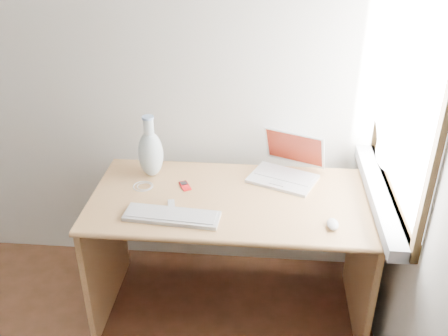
# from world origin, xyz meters

# --- Properties ---
(back_wall) EXTENTS (3.50, 0.04, 2.60)m
(back_wall) POSITION_xyz_m (0.00, 1.75, 1.30)
(back_wall) COLOR silver
(back_wall) RESTS_ON floor
(window) EXTENTS (0.11, 0.99, 1.10)m
(window) POSITION_xyz_m (1.72, 1.30, 1.28)
(window) COLOR white
(window) RESTS_ON right_wall
(desk) EXTENTS (1.37, 0.69, 0.73)m
(desk) POSITION_xyz_m (0.99, 1.38, 0.52)
(desk) COLOR tan
(desk) RESTS_ON floor
(laptop) EXTENTS (0.39, 0.38, 0.22)m
(laptop) POSITION_xyz_m (1.24, 1.54, 0.78)
(laptop) COLOR white
(laptop) RESTS_ON desk
(external_keyboard) EXTENTS (0.45, 0.17, 0.02)m
(external_keyboard) POSITION_xyz_m (0.73, 1.10, 0.74)
(external_keyboard) COLOR silver
(external_keyboard) RESTS_ON desk
(mouse) EXTENTS (0.05, 0.09, 0.03)m
(mouse) POSITION_xyz_m (1.46, 1.09, 0.74)
(mouse) COLOR white
(mouse) RESTS_ON desk
(ipod) EXTENTS (0.08, 0.10, 0.01)m
(ipod) POSITION_xyz_m (0.75, 1.38, 0.73)
(ipod) COLOR red
(ipod) RESTS_ON desk
(cable_coil) EXTENTS (0.11, 0.11, 0.01)m
(cable_coil) POSITION_xyz_m (0.54, 1.36, 0.73)
(cable_coil) COLOR silver
(cable_coil) RESTS_ON desk
(remote) EXTENTS (0.05, 0.09, 0.01)m
(remote) POSITION_xyz_m (0.71, 1.20, 0.73)
(remote) COLOR silver
(remote) RESTS_ON desk
(vase) EXTENTS (0.13, 0.13, 0.33)m
(vase) POSITION_xyz_m (0.56, 1.48, 0.86)
(vase) COLOR white
(vase) RESTS_ON desk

